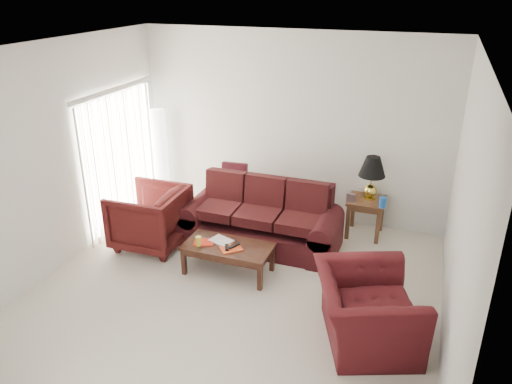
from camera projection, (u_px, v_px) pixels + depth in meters
The scene contains 19 objects.
floor at pixel (233, 292), 6.35m from camera, with size 5.00×5.00×0.00m, color beige.
blinds at pixel (121, 159), 7.81m from camera, with size 0.10×2.00×2.16m, color silver.
sofa at pixel (260, 216), 7.31m from camera, with size 2.31×1.00×0.95m, color black, non-canonical shape.
throw_pillow at pixel (234, 175), 8.12m from camera, with size 0.41×0.12×0.41m, color black.
end_table at pixel (365, 217), 7.67m from camera, with size 0.55×0.55×0.60m, color #5A291E, non-canonical shape.
table_lamp at pixel (371, 178), 7.45m from camera, with size 0.40×0.40×0.67m, color gold, non-canonical shape.
clock at pixel (351, 198), 7.44m from camera, with size 0.13×0.05×0.13m, color #AFAEB2.
blue_canister at pixel (383, 202), 7.26m from camera, with size 0.10×0.10×0.16m, color blue.
picture_frame at pixel (362, 188), 7.74m from camera, with size 0.14×0.02×0.17m, color silver.
floor_lamp at pixel (161, 156), 8.62m from camera, with size 0.28×0.28×1.70m, color white, non-canonical shape.
armchair_left at pixel (150, 218), 7.31m from camera, with size 0.96×0.99×0.90m, color #3D0F0E.
armchair_right at pixel (366, 310), 5.38m from camera, with size 1.19×1.04×0.77m, color #3D0E11.
coffee_table at pixel (228, 259), 6.71m from camera, with size 1.18×0.59×0.41m, color black, non-canonical shape.
magazine_red at pixel (204, 242), 6.69m from camera, with size 0.27×0.20×0.02m, color red.
magazine_white at pixel (221, 241), 6.73m from camera, with size 0.29×0.22×0.02m, color silver.
magazine_orange at pixel (231, 249), 6.53m from camera, with size 0.28×0.21×0.02m, color #BB3C16.
remote_a at pixel (227, 247), 6.53m from camera, with size 0.05×0.16×0.02m, color black.
remote_b at pixel (234, 246), 6.57m from camera, with size 0.05×0.18×0.02m, color black.
yellow_glass at pixel (198, 241), 6.60m from camera, with size 0.08×0.08×0.13m, color gold.
Camera 1 is at (2.10, -4.90, 3.69)m, focal length 35.00 mm.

